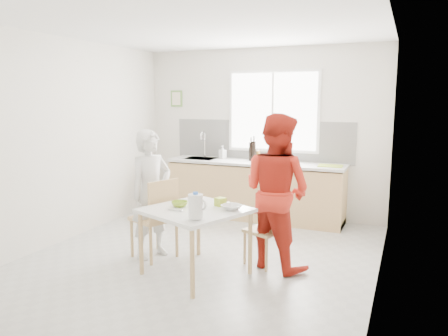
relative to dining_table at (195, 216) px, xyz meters
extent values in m
plane|color=#B7B7B2|center=(-0.16, 0.45, -0.66)|extent=(4.50, 4.50, 0.00)
plane|color=silver|center=(-0.16, 2.70, 0.69)|extent=(4.00, 0.00, 4.00)
plane|color=silver|center=(-0.16, -1.80, 0.69)|extent=(4.00, 0.00, 4.00)
plane|color=silver|center=(-2.16, 0.45, 0.69)|extent=(0.00, 4.50, 4.50)
plane|color=silver|center=(1.84, 0.45, 0.69)|extent=(0.00, 4.50, 4.50)
plane|color=white|center=(-0.16, 0.45, 2.04)|extent=(4.50, 4.50, 0.00)
cube|color=white|center=(0.04, 2.68, 1.04)|extent=(1.50, 0.03, 1.30)
cube|color=white|center=(0.04, 2.66, 1.04)|extent=(1.40, 0.02, 1.20)
cube|color=white|center=(0.04, 2.66, 1.04)|extent=(0.03, 0.03, 1.20)
cube|color=white|center=(-0.16, 2.69, 0.57)|extent=(3.00, 0.02, 0.65)
cube|color=#639343|center=(-1.71, 2.68, 1.24)|extent=(0.22, 0.02, 0.28)
cube|color=beige|center=(-1.71, 2.67, 1.24)|extent=(0.16, 0.01, 0.22)
cube|color=#DEB577|center=(-0.16, 2.40, -0.23)|extent=(2.80, 0.60, 0.86)
cube|color=#3F3326|center=(-0.16, 2.40, -0.61)|extent=(2.80, 0.54, 0.10)
cube|color=silver|center=(-0.16, 2.40, 0.24)|extent=(2.84, 0.64, 0.04)
cube|color=#A5A5AA|center=(-1.11, 2.40, 0.25)|extent=(0.50, 0.40, 0.03)
cylinder|color=silver|center=(-1.11, 2.56, 0.44)|extent=(0.02, 0.02, 0.36)
torus|color=silver|center=(-1.11, 2.49, 0.62)|extent=(0.02, 0.18, 0.18)
cube|color=white|center=(0.00, 0.00, 0.06)|extent=(1.24, 1.24, 0.04)
cylinder|color=#DEB577|center=(-0.54, -0.24, -0.32)|extent=(0.05, 0.05, 0.68)
cylinder|color=#DEB577|center=(-0.24, 0.54, -0.32)|extent=(0.05, 0.05, 0.68)
cylinder|color=#DEB577|center=(0.24, -0.54, -0.32)|extent=(0.05, 0.05, 0.68)
cylinder|color=#DEB577|center=(0.54, 0.24, -0.32)|extent=(0.05, 0.05, 0.68)
cube|color=#DEB577|center=(-0.70, 0.27, -0.18)|extent=(0.58, 0.58, 0.04)
cube|color=#DEB577|center=(-0.51, 0.20, 0.08)|extent=(0.19, 0.41, 0.47)
cylinder|color=#DEB577|center=(-0.81, 0.52, -0.43)|extent=(0.04, 0.04, 0.46)
cylinder|color=#DEB577|center=(-0.95, 0.16, -0.43)|extent=(0.04, 0.04, 0.46)
cylinder|color=#DEB577|center=(-0.45, 0.38, -0.43)|extent=(0.04, 0.04, 0.46)
cylinder|color=#DEB577|center=(-0.59, 0.02, -0.43)|extent=(0.04, 0.04, 0.46)
cube|color=#DEB577|center=(0.60, 0.57, -0.26)|extent=(0.49, 0.49, 0.04)
cube|color=#DEB577|center=(0.66, 0.73, -0.04)|extent=(0.34, 0.16, 0.39)
cylinder|color=#DEB577|center=(0.39, 0.48, -0.47)|extent=(0.03, 0.03, 0.38)
cylinder|color=#DEB577|center=(0.69, 0.36, -0.47)|extent=(0.03, 0.03, 0.38)
cylinder|color=#DEB577|center=(0.51, 0.78, -0.47)|extent=(0.03, 0.03, 0.38)
cylinder|color=#DEB577|center=(0.81, 0.66, -0.47)|extent=(0.03, 0.03, 0.38)
imported|color=silver|center=(-0.73, 0.29, 0.11)|extent=(0.55, 0.66, 1.54)
imported|color=red|center=(0.73, 0.58, 0.21)|extent=(1.03, 0.92, 1.74)
imported|color=#8EB62A|center=(-0.20, 0.03, 0.10)|extent=(0.24, 0.24, 0.06)
imported|color=silver|center=(0.37, 0.12, 0.10)|extent=(0.27, 0.27, 0.05)
cylinder|color=white|center=(0.20, -0.38, 0.21)|extent=(0.15, 0.15, 0.23)
cylinder|color=blue|center=(0.20, -0.38, 0.34)|extent=(0.05, 0.05, 0.03)
torus|color=white|center=(0.27, -0.38, 0.23)|extent=(0.11, 0.06, 0.11)
cube|color=#9FBE2B|center=(0.20, 0.22, 0.12)|extent=(0.13, 0.13, 0.09)
cylinder|color=#A5A5AA|center=(-0.15, -0.18, 0.09)|extent=(0.16, 0.02, 0.01)
cube|color=#ADCE2F|center=(1.03, 2.37, 0.27)|extent=(0.36, 0.27, 0.01)
cylinder|color=black|center=(-0.19, 2.43, 0.42)|extent=(0.07, 0.07, 0.32)
cylinder|color=black|center=(-0.24, 2.45, 0.41)|extent=(0.07, 0.07, 0.30)
cylinder|color=#976121|center=(-0.13, 2.48, 0.34)|extent=(0.06, 0.06, 0.16)
imported|color=#999999|center=(-0.76, 2.52, 0.37)|extent=(0.13, 0.13, 0.21)
camera|label=1|loc=(2.07, -4.06, 1.24)|focal=35.00mm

